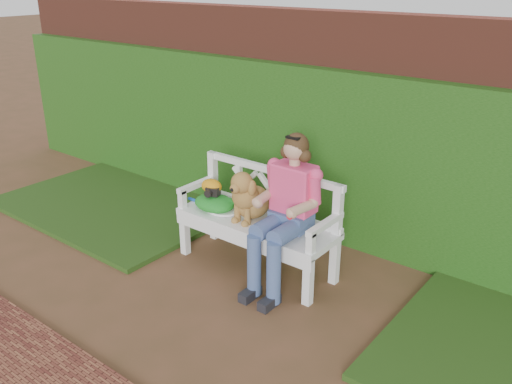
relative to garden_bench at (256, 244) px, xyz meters
The scene contains 11 objects.
ground 0.81m from the garden_bench, 69.21° to the right, with size 60.00×60.00×0.00m, color #4A341F.
brick_wall 1.48m from the garden_bench, 76.86° to the left, with size 10.00×0.30×2.20m, color brown.
ivy_hedge 1.17m from the garden_bench, 73.97° to the left, with size 10.00×0.18×1.70m, color #2C5B1C.
grass_left 2.14m from the garden_bench, behind, with size 2.60×2.00×0.05m, color black.
garden_bench is the anchor object (origin of this frame).
seated_woman 0.56m from the garden_bench, ahead, with size 0.54×0.73×1.29m, color red, non-canonical shape.
dog 0.48m from the garden_bench, behind, with size 0.32×0.43×0.48m, color #AA6C33, non-canonical shape.
tennis_racket 0.47m from the garden_bench, behind, with size 0.62×0.26×0.03m, color white, non-canonical shape.
green_bag 0.54m from the garden_bench, behind, with size 0.41×0.31×0.14m, color green, non-canonical shape.
camera_item 0.62m from the garden_bench, behind, with size 0.12×0.09×0.08m, color black.
baseball_glove 0.68m from the garden_bench, behind, with size 0.21×0.16×0.13m, color #C87F0F.
Camera 1 is at (2.42, -2.72, 2.54)m, focal length 38.00 mm.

